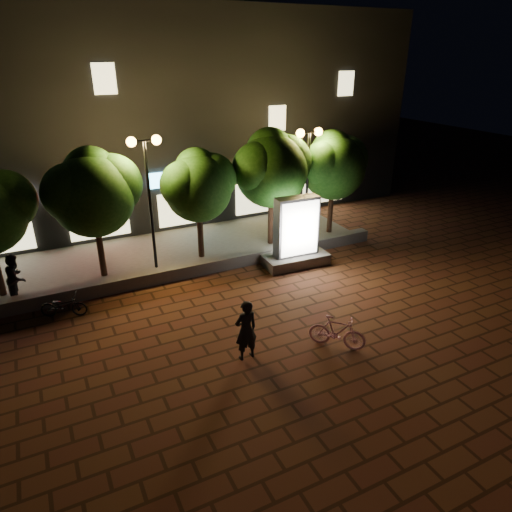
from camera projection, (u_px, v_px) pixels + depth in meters
ground at (245, 322)px, 14.72m from camera, size 80.00×80.00×0.00m
retaining_wall at (202, 267)px, 17.89m from camera, size 16.00×0.45×0.50m
sidewalk at (182, 250)px, 20.02m from camera, size 16.00×5.00×0.08m
building_block at (136, 116)px, 23.29m from camera, size 28.00×8.12×11.30m
tree_left at (93, 190)px, 16.38m from camera, size 3.60×3.00×4.89m
tree_mid at (198, 183)px, 18.09m from camera, size 3.24×2.70×4.50m
tree_right at (272, 166)px, 19.29m from camera, size 3.72×3.10×5.07m
tree_far_right at (334, 163)px, 20.66m from camera, size 3.48×2.90×4.76m
street_lamp_left at (147, 170)px, 16.71m from camera, size 1.26×0.36×5.18m
street_lamp_right at (308, 156)px, 19.60m from camera, size 1.26×0.36×4.98m
ad_kiosk at (296, 238)px, 18.31m from camera, size 2.70×1.45×2.86m
scooter_pink at (337, 332)px, 13.31m from camera, size 1.50×1.54×1.01m
rider at (246, 330)px, 12.66m from camera, size 0.70×0.48×1.85m
scooter_parked at (64, 306)px, 14.92m from camera, size 1.58×1.04×0.79m
pedestrian at (16, 278)px, 15.55m from camera, size 0.84×0.97×1.71m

